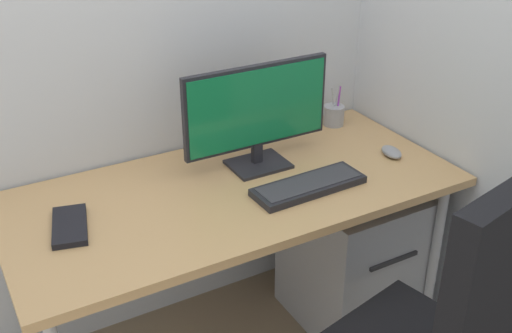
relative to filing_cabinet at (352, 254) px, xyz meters
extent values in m
cube|color=tan|center=(-0.51, 0.04, 0.42)|extent=(1.55, 0.72, 0.03)
cylinder|color=#B2B5BA|center=(0.20, -0.25, 0.05)|extent=(0.04, 0.04, 0.71)
cylinder|color=#B2B5BA|center=(-1.22, 0.33, 0.05)|extent=(0.04, 0.04, 0.71)
cylinder|color=#B2B5BA|center=(0.20, 0.33, 0.05)|extent=(0.04, 0.04, 0.71)
cube|color=black|center=(-0.23, -0.84, 0.47)|extent=(0.45, 0.16, 0.66)
cube|color=#9EA0A5|center=(0.00, 0.00, 0.00)|extent=(0.44, 0.47, 0.60)
cube|color=#262628|center=(0.00, -0.24, 0.12)|extent=(0.22, 0.01, 0.02)
cube|color=black|center=(-0.36, 0.14, 0.44)|extent=(0.21, 0.17, 0.01)
cube|color=black|center=(-0.36, 0.15, 0.49)|extent=(0.04, 0.02, 0.08)
cube|color=black|center=(-0.36, 0.15, 0.67)|extent=(0.56, 0.02, 0.30)
cube|color=#14723F|center=(-0.36, 0.13, 0.67)|extent=(0.53, 0.01, 0.28)
cube|color=black|center=(-0.30, -0.10, 0.45)|extent=(0.40, 0.15, 0.03)
cube|color=#333338|center=(-0.30, -0.10, 0.46)|extent=(0.37, 0.12, 0.00)
ellipsoid|color=gray|center=(0.12, -0.04, 0.45)|extent=(0.08, 0.12, 0.03)
cylinder|color=#9EA0A5|center=(0.10, 0.31, 0.48)|extent=(0.09, 0.09, 0.08)
cylinder|color=#B2B5BA|center=(0.09, 0.31, 0.54)|extent=(0.03, 0.01, 0.13)
cylinder|color=#B2B5BA|center=(0.11, 0.31, 0.54)|extent=(0.03, 0.01, 0.13)
torus|color=black|center=(0.10, 0.31, 0.49)|extent=(0.03, 0.04, 0.01)
cylinder|color=purple|center=(0.11, 0.30, 0.53)|extent=(0.02, 0.01, 0.14)
cube|color=black|center=(-1.07, 0.06, 0.45)|extent=(0.15, 0.24, 0.02)
camera|label=1|loc=(-1.35, -1.62, 1.49)|focal=43.71mm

